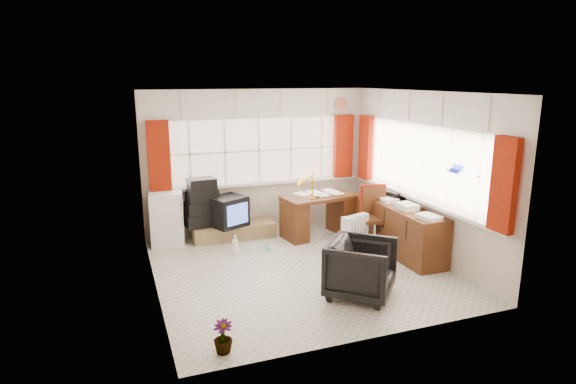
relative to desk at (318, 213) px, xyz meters
name	(u,v)px	position (x,y,z in m)	size (l,w,h in m)	color
ground	(300,269)	(-0.86, -1.32, -0.40)	(4.00, 4.00, 0.00)	beige
room_walls	(301,167)	(-0.86, -1.32, 1.10)	(4.00, 4.00, 4.00)	beige
window_back	(260,179)	(-0.86, 0.62, 0.55)	(3.70, 0.12, 3.60)	beige
window_right	(419,195)	(1.08, -1.32, 0.55)	(0.12, 3.70, 3.60)	beige
curtains	(333,156)	(0.06, -0.39, 1.06)	(3.83, 3.83, 1.15)	#9C1F08
overhead_cabinets	(336,106)	(0.12, -0.34, 1.85)	(3.98, 3.98, 0.48)	silver
desk	(318,213)	(0.00, 0.00, 0.00)	(1.31, 0.78, 0.75)	#512913
desk_lamp	(312,181)	(-0.18, -0.14, 0.61)	(0.15, 0.13, 0.43)	#ECAC09
task_chair	(374,214)	(0.62, -0.81, 0.14)	(0.51, 0.53, 1.01)	black
office_chair	(361,269)	(-0.46, -2.37, -0.03)	(0.78, 0.80, 0.73)	black
radiator	(356,238)	(0.18, -1.05, -0.14)	(0.46, 0.30, 0.64)	white
credenza	(397,227)	(0.87, -1.12, -0.01)	(0.50, 2.00, 0.85)	#512913
file_tray	(394,194)	(1.04, -0.72, 0.42)	(0.30, 0.39, 0.13)	black
tv_bench	(234,231)	(-1.41, 0.40, -0.27)	(1.40, 0.50, 0.25)	#997F4C
crt_tv	(228,211)	(-1.52, 0.32, 0.10)	(0.71, 0.69, 0.50)	black
hifi_stack	(203,204)	(-1.91, 0.47, 0.22)	(0.63, 0.43, 0.81)	black
mini_fridge	(167,218)	(-2.51, 0.48, 0.04)	(0.57, 0.58, 0.89)	white
spray_bottle_a	(235,244)	(-1.57, -0.35, -0.25)	(0.11, 0.11, 0.29)	white
spray_bottle_b	(268,245)	(-1.06, -0.40, -0.31)	(0.08, 0.08, 0.17)	#87C9C1
flower_vase	(223,337)	(-2.38, -3.04, -0.22)	(0.19, 0.19, 0.35)	black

